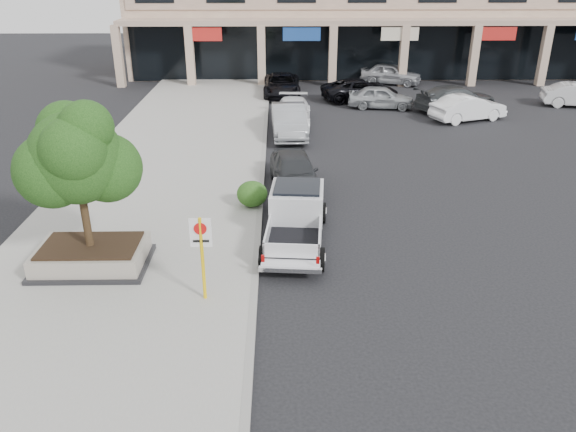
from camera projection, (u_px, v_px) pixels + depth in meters
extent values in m
plane|color=black|center=(311.00, 284.00, 15.60)|extent=(120.00, 120.00, 0.00)
cube|color=gray|center=(155.00, 199.00, 20.94)|extent=(8.00, 52.00, 0.15)
cube|color=gray|center=(261.00, 199.00, 21.00)|extent=(0.20, 52.00, 0.15)
cube|color=tan|center=(388.00, 12.00, 44.80)|extent=(40.00, 10.00, 9.00)
cube|color=gray|center=(404.00, 22.00, 39.33)|extent=(40.00, 2.20, 0.35)
cube|color=tan|center=(118.00, 57.00, 39.15)|extent=(0.55, 0.55, 4.20)
cube|color=black|center=(398.00, 53.00, 41.24)|extent=(39.20, 0.08, 3.90)
cube|color=black|center=(93.00, 264.00, 16.21)|extent=(3.20, 2.20, 0.12)
cube|color=gray|center=(92.00, 254.00, 16.08)|extent=(3.00, 2.00, 0.50)
cube|color=black|center=(90.00, 246.00, 15.97)|extent=(2.70, 1.70, 0.06)
cylinder|color=black|center=(84.00, 209.00, 15.50)|extent=(0.22, 0.22, 2.20)
sphere|color=#13330D|center=(76.00, 158.00, 14.88)|extent=(2.50, 2.50, 2.50)
sphere|color=#13330D|center=(107.00, 168.00, 15.33)|extent=(1.90, 1.90, 1.90)
sphere|color=#13330D|center=(67.00, 130.00, 15.08)|extent=(1.60, 1.60, 1.60)
cylinder|color=yellow|center=(203.00, 259.00, 14.20)|extent=(0.09, 0.09, 2.30)
cube|color=white|center=(201.00, 233.00, 13.89)|extent=(0.55, 0.03, 0.78)
cylinder|color=red|center=(200.00, 229.00, 13.81)|extent=(0.32, 0.02, 0.32)
ellipsoid|color=#1C4012|center=(252.00, 194.00, 19.99)|extent=(1.10, 0.99, 0.93)
imported|color=#2A2C2E|center=(295.00, 171.00, 21.88)|extent=(2.19, 4.36, 1.43)
imported|color=#96999D|center=(289.00, 121.00, 28.52)|extent=(1.85, 4.82, 1.57)
imported|color=white|center=(292.00, 113.00, 30.38)|extent=(2.16, 4.83, 1.38)
imported|color=black|center=(282.00, 85.00, 37.07)|extent=(2.36, 5.11, 1.42)
imported|color=#A6A9AE|center=(381.00, 97.00, 33.94)|extent=(4.15, 2.18, 1.35)
imported|color=white|center=(468.00, 108.00, 31.30)|extent=(4.57, 2.96, 1.42)
imported|color=#303335|center=(456.00, 98.00, 33.34)|extent=(5.47, 3.70, 1.47)
imported|color=black|center=(360.00, 90.00, 35.91)|extent=(5.27, 3.26, 1.36)
imported|color=#AFB2B8|center=(391.00, 74.00, 40.63)|extent=(4.67, 3.34, 1.48)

